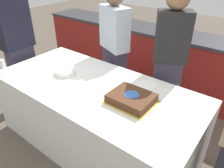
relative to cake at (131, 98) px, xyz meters
The scene contains 10 objects.
ground_plane 0.91m from the cake, behind, with size 14.00×14.00×0.00m, color brown.
back_counter 1.68m from the cake, 105.52° to the left, with size 4.40×0.58×0.92m.
dining_table 0.60m from the cake, behind, with size 2.14×1.00×0.75m.
cake is the anchor object (origin of this frame).
plate_stack 0.85m from the cake, behind, with size 0.22×0.22×0.05m.
wine_glass 1.43m from the cake, 163.54° to the right, with size 0.07×0.07×0.17m.
side_plate_near_cake 0.33m from the cake, 95.09° to the left, with size 0.19×0.19×0.00m.
person_cutting_cake 0.73m from the cake, 90.00° to the left, with size 0.39×0.35×1.64m.
person_seated_left 1.73m from the cake, behind, with size 0.21×0.39×1.67m.
person_standing_back 1.04m from the cake, 135.45° to the left, with size 0.46×0.34×1.57m.
Camera 1 is at (1.27, -1.35, 1.87)m, focal length 35.00 mm.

